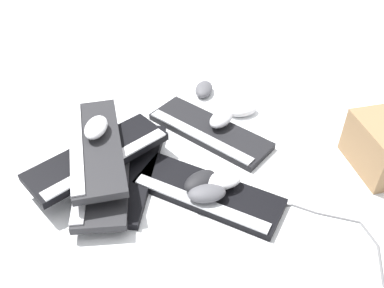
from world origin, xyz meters
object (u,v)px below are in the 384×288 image
object	(u,v)px
keyboard_1	(129,170)
mouse_3	(200,181)
keyboard_0	(209,131)
keyboard_5	(95,146)
keyboard_3	(103,172)
keyboard_4	(98,156)
mouse_6	(243,110)
keyboard_2	(208,194)
mouse_2	(221,119)
mouse_1	(204,89)
mouse_0	(207,193)
mouse_5	(223,181)
mouse_4	(96,127)

from	to	relation	value
keyboard_1	mouse_3	size ratio (longest dim) A/B	4.22
keyboard_0	mouse_3	bearing A→B (deg)	-158.30
keyboard_5	mouse_3	xyz separation A→B (m)	(0.07, -0.32, -0.05)
keyboard_3	keyboard_4	distance (m)	0.05
keyboard_3	mouse_6	xyz separation A→B (m)	(0.53, -0.23, -0.02)
keyboard_2	mouse_2	size ratio (longest dim) A/B	4.04
keyboard_2	mouse_1	bearing A→B (deg)	29.10
mouse_3	keyboard_5	bearing A→B (deg)	122.07
keyboard_4	mouse_3	bearing A→B (deg)	-75.51
mouse_0	mouse_1	xyz separation A→B (m)	(0.51, 0.28, -0.03)
mouse_3	mouse_5	xyz separation A→B (m)	(0.03, -0.06, 0.00)
mouse_1	mouse_2	xyz separation A→B (m)	(-0.18, -0.16, 0.03)
keyboard_4	mouse_1	xyz separation A→B (m)	(0.56, -0.07, -0.05)
keyboard_4	mouse_2	distance (m)	0.45
mouse_0	mouse_4	distance (m)	0.40
keyboard_2	keyboard_1	bearing A→B (deg)	96.63
keyboard_2	mouse_6	bearing A→B (deg)	10.15
keyboard_1	keyboard_3	size ratio (longest dim) A/B	1.04
keyboard_0	mouse_5	bearing A→B (deg)	-144.52
keyboard_1	mouse_2	size ratio (longest dim) A/B	4.22
keyboard_3	keyboard_2	bearing A→B (deg)	-71.69
keyboard_4	mouse_1	bearing A→B (deg)	-7.26
keyboard_1	mouse_0	xyz separation A→B (m)	(-0.00, -0.27, 0.04)
keyboard_4	mouse_0	size ratio (longest dim) A/B	4.23
keyboard_4	keyboard_1	bearing A→B (deg)	-58.61
keyboard_5	mouse_0	world-z (taller)	keyboard_5
keyboard_5	keyboard_1	bearing A→B (deg)	-66.94
mouse_2	mouse_4	size ratio (longest dim) A/B	1.00
keyboard_5	mouse_4	size ratio (longest dim) A/B	3.88
mouse_0	keyboard_3	bearing A→B (deg)	-25.40
keyboard_2	mouse_6	distance (m)	0.44
keyboard_4	mouse_4	distance (m)	0.09
keyboard_4	keyboard_5	xyz separation A→B (m)	(0.01, 0.01, 0.03)
mouse_0	mouse_4	world-z (taller)	mouse_4
keyboard_2	keyboard_5	distance (m)	0.37
mouse_0	keyboard_1	bearing A→B (deg)	-37.97
mouse_6	keyboard_0	bearing A→B (deg)	-159.29
keyboard_0	keyboard_2	size ratio (longest dim) A/B	1.03
keyboard_2	mouse_4	xyz separation A→B (m)	(-0.03, 0.37, 0.13)
keyboard_1	mouse_1	distance (m)	0.51
mouse_1	mouse_5	distance (m)	0.53
mouse_1	mouse_6	size ratio (longest dim) A/B	1.00
keyboard_1	keyboard_4	distance (m)	0.11
keyboard_3	mouse_0	size ratio (longest dim) A/B	4.08
mouse_2	mouse_4	bearing A→B (deg)	146.91
mouse_4	mouse_5	world-z (taller)	mouse_4
keyboard_3	mouse_6	size ratio (longest dim) A/B	4.08
keyboard_1	mouse_0	distance (m)	0.28
mouse_2	mouse_4	distance (m)	0.44
keyboard_2	mouse_2	xyz separation A→B (m)	(0.31, 0.11, 0.04)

